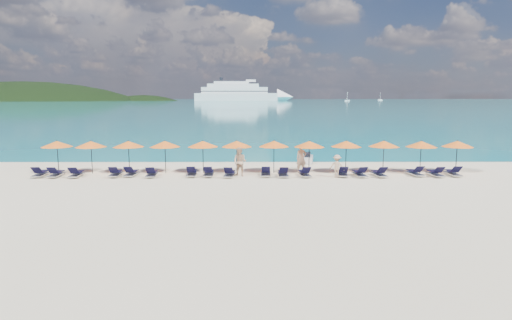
{
  "coord_description": "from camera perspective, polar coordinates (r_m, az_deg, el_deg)",
  "views": [
    {
      "loc": [
        -0.12,
        -24.01,
        5.2
      ],
      "look_at": [
        0.0,
        3.0,
        1.2
      ],
      "focal_mm": 30.0,
      "sensor_mm": 36.0,
      "label": 1
    }
  ],
  "objects": [
    {
      "name": "lounger_4",
      "position": [
        29.42,
        -16.29,
        -1.63
      ],
      "size": [
        0.65,
        1.71,
        0.66
      ],
      "rotation": [
        0.0,
        0.0,
        -0.02
      ],
      "color": "silver",
      "rests_on": "ground"
    },
    {
      "name": "headland_main",
      "position": [
        640.24,
        -28.24,
        3.55
      ],
      "size": [
        374.0,
        242.0,
        126.5
      ],
      "color": "black",
      "rests_on": "ground"
    },
    {
      "name": "umbrella_11",
      "position": [
        32.27,
        25.26,
        1.96
      ],
      "size": [
        2.1,
        2.1,
        2.28
      ],
      "color": "black",
      "rests_on": "ground"
    },
    {
      "name": "ground",
      "position": [
        24.57,
        0.03,
        -3.79
      ],
      "size": [
        1400.0,
        1400.0,
        0.0
      ],
      "primitive_type": "plane",
      "color": "beige"
    },
    {
      "name": "jetski",
      "position": [
        34.22,
        6.87,
        0.16
      ],
      "size": [
        1.18,
        2.27,
        0.77
      ],
      "rotation": [
        0.0,
        0.0,
        -0.18
      ],
      "color": "silver",
      "rests_on": "ground"
    },
    {
      "name": "lounger_3",
      "position": [
        29.62,
        -18.22,
        -1.65
      ],
      "size": [
        0.73,
        1.74,
        0.66
      ],
      "rotation": [
        0.0,
        0.0,
        0.07
      ],
      "color": "silver",
      "rests_on": "ground"
    },
    {
      "name": "umbrella_1",
      "position": [
        31.11,
        -21.15,
        1.98
      ],
      "size": [
        2.1,
        2.1,
        2.28
      ],
      "color": "black",
      "rests_on": "ground"
    },
    {
      "name": "lounger_1",
      "position": [
        30.9,
        -25.12,
        -1.63
      ],
      "size": [
        0.72,
        1.73,
        0.66
      ],
      "rotation": [
        0.0,
        0.0,
        0.06
      ],
      "color": "silver",
      "rests_on": "ground"
    },
    {
      "name": "umbrella_3",
      "position": [
        29.78,
        -12.05,
        2.1
      ],
      "size": [
        2.1,
        2.1,
        2.28
      ],
      "color": "black",
      "rests_on": "ground"
    },
    {
      "name": "lounger_13",
      "position": [
        28.91,
        13.67,
        -1.7
      ],
      "size": [
        0.74,
        1.74,
        0.66
      ],
      "rotation": [
        0.0,
        0.0,
        0.07
      ],
      "color": "silver",
      "rests_on": "ground"
    },
    {
      "name": "lounger_15",
      "position": [
        30.29,
        20.43,
        -1.55
      ],
      "size": [
        0.77,
        1.75,
        0.66
      ],
      "rotation": [
        0.0,
        0.0,
        0.09
      ],
      "color": "silver",
      "rests_on": "ground"
    },
    {
      "name": "lounger_0",
      "position": [
        31.45,
        -26.82,
        -1.57
      ],
      "size": [
        0.76,
        1.75,
        0.66
      ],
      "rotation": [
        0.0,
        0.0,
        0.08
      ],
      "color": "silver",
      "rests_on": "ground"
    },
    {
      "name": "cruise_ship",
      "position": [
        584.32,
        -1.49,
        8.85
      ],
      "size": [
        133.12,
        22.32,
        37.02
      ],
      "rotation": [
        0.0,
        0.0,
        0.01
      ],
      "color": "white",
      "rests_on": "ground"
    },
    {
      "name": "umbrella_9",
      "position": [
        30.54,
        16.7,
        2.08
      ],
      "size": [
        2.1,
        2.1,
        2.28
      ],
      "color": "black",
      "rests_on": "ground"
    },
    {
      "name": "sailboat_far",
      "position": [
        649.02,
        16.22,
        7.73
      ],
      "size": [
        6.42,
        2.14,
        11.76
      ],
      "color": "white",
      "rests_on": "ground"
    },
    {
      "name": "lounger_2",
      "position": [
        30.3,
        -22.85,
        -1.67
      ],
      "size": [
        0.76,
        1.75,
        0.66
      ],
      "rotation": [
        0.0,
        0.0,
        0.08
      ],
      "color": "silver",
      "rests_on": "ground"
    },
    {
      "name": "lounger_10",
      "position": [
        28.11,
        3.62,
        -1.77
      ],
      "size": [
        0.65,
        1.71,
        0.66
      ],
      "rotation": [
        0.0,
        0.0,
        0.02
      ],
      "color": "silver",
      "rests_on": "ground"
    },
    {
      "name": "umbrella_6",
      "position": [
        29.28,
        2.41,
        2.17
      ],
      "size": [
        2.1,
        2.1,
        2.28
      ],
      "color": "black",
      "rests_on": "ground"
    },
    {
      "name": "lounger_11",
      "position": [
        28.28,
        6.48,
        -1.74
      ],
      "size": [
        0.75,
        1.74,
        0.66
      ],
      "rotation": [
        0.0,
        0.0,
        0.08
      ],
      "color": "silver",
      "rests_on": "ground"
    },
    {
      "name": "sea",
      "position": [
        684.03,
        -0.24,
        7.98
      ],
      "size": [
        1600.0,
        1300.0,
        0.01
      ],
      "primitive_type": "cube",
      "color": "#1FA9B2",
      "rests_on": "ground"
    },
    {
      "name": "umbrella_0",
      "position": [
        32.16,
        -25.01,
        1.95
      ],
      "size": [
        2.1,
        2.1,
        2.28
      ],
      "color": "black",
      "rests_on": "ground"
    },
    {
      "name": "lounger_12",
      "position": [
        28.79,
        11.48,
        -1.68
      ],
      "size": [
        0.79,
        1.75,
        0.66
      ],
      "rotation": [
        0.0,
        0.0,
        -0.1
      ],
      "color": "silver",
      "rests_on": "ground"
    },
    {
      "name": "headland_small",
      "position": [
        604.28,
        -14.65,
        4.33
      ],
      "size": [
        162.0,
        126.0,
        85.5
      ],
      "color": "black",
      "rests_on": "ground"
    },
    {
      "name": "umbrella_7",
      "position": [
        29.27,
        7.12,
        2.11
      ],
      "size": [
        2.1,
        2.1,
        2.28
      ],
      "color": "black",
      "rests_on": "ground"
    },
    {
      "name": "lounger_7",
      "position": [
        28.38,
        -6.33,
        -1.7
      ],
      "size": [
        0.66,
        1.72,
        0.66
      ],
      "rotation": [
        0.0,
        0.0,
        0.03
      ],
      "color": "silver",
      "rests_on": "ground"
    },
    {
      "name": "beachgoer_b",
      "position": [
        28.1,
        -2.17,
        -0.26
      ],
      "size": [
        1.08,
        0.89,
        1.92
      ],
      "primitive_type": "imported",
      "rotation": [
        0.0,
        0.0,
        -0.44
      ],
      "color": "tan",
      "rests_on": "ground"
    },
    {
      "name": "lounger_16",
      "position": [
        30.51,
        22.8,
        -1.61
      ],
      "size": [
        0.66,
        1.71,
        0.66
      ],
      "rotation": [
        0.0,
        0.0,
        0.02
      ],
      "color": "silver",
      "rests_on": "ground"
    },
    {
      "name": "lounger_8",
      "position": [
        28.04,
        -3.54,
        -1.79
      ],
      "size": [
        0.75,
        1.74,
        0.66
      ],
      "rotation": [
        0.0,
        0.0,
        -0.08
      ],
      "color": "silver",
      "rests_on": "ground"
    },
    {
      "name": "umbrella_4",
      "position": [
        29.38,
        -7.1,
        2.14
      ],
      "size": [
        2.1,
        2.1,
        2.28
      ],
      "color": "black",
      "rests_on": "ground"
    },
    {
      "name": "umbrella_2",
      "position": [
        30.36,
        -16.65,
        2.05
      ],
      "size": [
        2.1,
        2.1,
        2.28
      ],
      "color": "black",
      "rests_on": "ground"
    },
    {
      "name": "umbrella_10",
      "position": [
        31.17,
        21.18,
        1.99
      ],
      "size": [
        2.1,
        2.1,
        2.28
      ],
      "color": "black",
      "rests_on": "ground"
    },
    {
      "name": "umbrella_8",
      "position": [
        29.86,
        11.95,
        2.12
      ],
      "size": [
        2.1,
        2.1,
        2.28
      ],
      "color": "black",
      "rests_on": "ground"
    },
    {
      "name": "lounger_17",
      "position": [
        31.24,
        24.78,
        -1.5
      ],
      "size": [
        0.7,
        1.73,
        0.66
      ],
      "rotation": [
        0.0,
        0.0,
        -0.05
      ],
      "color": "silver",
      "rests_on": "ground"
    },
    {
      "name": "umbrella_5",
      "position": [
        29.21,
        -2.59,
        2.16
      ],
      "size": [
        2.1,
        2.1,
        2.28
      ],
      "color": "black",
      "rests_on": "ground"
    },
    {
      "name": "lounger_6",
      "position": [
        28.58,
        -8.58,
        -1.68
      ],
      "size": [
        0.73,
        1.74,
        0.66
      ],
      "rotation": [
        0.0,
        0.0,
        0.06
      ],
      "color": "silver",
      "rests_on": "ground"
    },
    {
      "name": "beachgoer_a",
      "position": [
        29.6,
        6.06,
        0.17
      ],
      "size": [
        0.79,
        0.6,
        1.96
      ],
      "primitive_type": "imported",
      "rotation": [
        0.0,
        0.0,
        0.2
      ],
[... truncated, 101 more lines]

